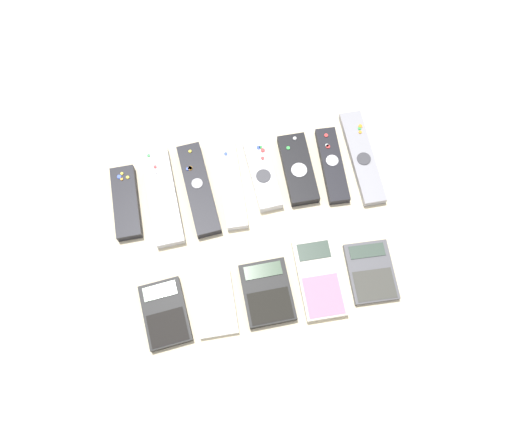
{
  "coord_description": "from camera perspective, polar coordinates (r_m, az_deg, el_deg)",
  "views": [
    {
      "loc": [
        -0.07,
        -0.31,
        0.91
      ],
      "look_at": [
        0.0,
        0.03,
        0.01
      ],
      "focal_mm": 35.0,
      "sensor_mm": 36.0,
      "label": 1
    }
  ],
  "objects": [
    {
      "name": "remote_7",
      "position": [
        1.06,
        12.01,
        7.49
      ],
      "size": [
        0.05,
        0.21,
        0.02
      ],
      "rotation": [
        0.0,
        0.0,
        -0.02
      ],
      "color": "gray",
      "rests_on": "ground_plane"
    },
    {
      "name": "remote_6",
      "position": [
        1.04,
        8.69,
        6.68
      ],
      "size": [
        0.05,
        0.17,
        0.02
      ],
      "rotation": [
        0.0,
        0.0,
        -0.07
      ],
      "color": "black",
      "rests_on": "ground_plane"
    },
    {
      "name": "remote_2",
      "position": [
        1.01,
        -6.59,
        4.0
      ],
      "size": [
        0.06,
        0.2,
        0.02
      ],
      "rotation": [
        0.0,
        0.0,
        0.06
      ],
      "color": "black",
      "rests_on": "ground_plane"
    },
    {
      "name": "remote_5",
      "position": [
        1.02,
        4.81,
        6.29
      ],
      "size": [
        0.06,
        0.15,
        0.02
      ],
      "rotation": [
        0.0,
        0.0,
        -0.02
      ],
      "color": "black",
      "rests_on": "ground_plane"
    },
    {
      "name": "calculator_1",
      "position": [
        0.93,
        -4.69,
        -9.03
      ],
      "size": [
        0.07,
        0.12,
        0.01
      ],
      "rotation": [
        0.0,
        0.0,
        -0.04
      ],
      "color": "silver",
      "rests_on": "ground_plane"
    },
    {
      "name": "ground_plane",
      "position": [
        0.97,
        0.35,
        -1.93
      ],
      "size": [
        3.0,
        3.0,
        0.0
      ],
      "primitive_type": "plane",
      "color": "beige"
    },
    {
      "name": "remote_4",
      "position": [
        1.01,
        0.73,
        5.66
      ],
      "size": [
        0.05,
        0.16,
        0.02
      ],
      "rotation": [
        0.0,
        0.0,
        0.03
      ],
      "color": "silver",
      "rests_on": "ground_plane"
    },
    {
      "name": "remote_0",
      "position": [
        1.02,
        -14.64,
        2.4
      ],
      "size": [
        0.05,
        0.15,
        0.02
      ],
      "rotation": [
        0.0,
        0.0,
        -0.01
      ],
      "color": "black",
      "rests_on": "ground_plane"
    },
    {
      "name": "calculator_2",
      "position": [
        0.93,
        1.29,
        -7.84
      ],
      "size": [
        0.09,
        0.12,
        0.02
      ],
      "rotation": [
        0.0,
        0.0,
        -0.01
      ],
      "color": "black",
      "rests_on": "ground_plane"
    },
    {
      "name": "remote_1",
      "position": [
        1.01,
        -10.65,
        3.22
      ],
      "size": [
        0.06,
        0.21,
        0.02
      ],
      "rotation": [
        0.0,
        0.0,
        0.03
      ],
      "color": "#B7B7BC",
      "rests_on": "ground_plane"
    },
    {
      "name": "remote_3",
      "position": [
        1.01,
        -2.89,
        4.76
      ],
      "size": [
        0.05,
        0.2,
        0.02
      ],
      "rotation": [
        0.0,
        0.0,
        -0.04
      ],
      "color": "silver",
      "rests_on": "ground_plane"
    },
    {
      "name": "calculator_0",
      "position": [
        0.94,
        -10.35,
        -10.02
      ],
      "size": [
        0.08,
        0.13,
        0.02
      ],
      "rotation": [
        0.0,
        0.0,
        0.07
      ],
      "color": "black",
      "rests_on": "ground_plane"
    },
    {
      "name": "calculator_3",
      "position": [
        0.95,
        7.21,
        -6.16
      ],
      "size": [
        0.08,
        0.16,
        0.02
      ],
      "rotation": [
        0.0,
        0.0,
        -0.04
      ],
      "color": "beige",
      "rests_on": "ground_plane"
    },
    {
      "name": "calculator_4",
      "position": [
        0.97,
        12.99,
        -5.34
      ],
      "size": [
        0.09,
        0.12,
        0.01
      ],
      "rotation": [
        0.0,
        0.0,
        -0.07
      ],
      "color": "#4C4C51",
      "rests_on": "ground_plane"
    }
  ]
}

